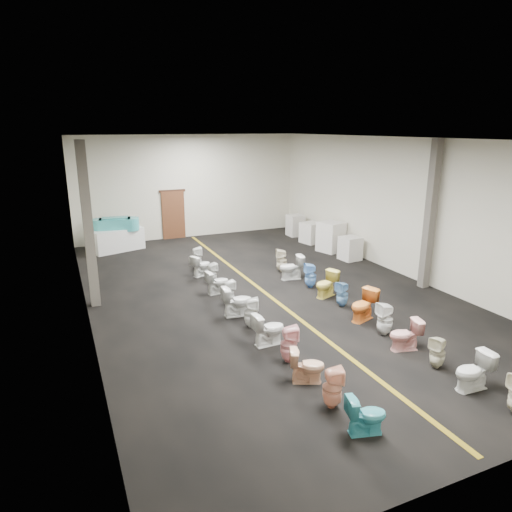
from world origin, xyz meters
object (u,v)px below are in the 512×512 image
object	(u,v)px
toilet_left_9	(212,274)
toilet_right_9	(291,267)
toilet_right_3	(405,335)
toilet_right_5	(363,305)
appliance_crate_d	(295,225)
toilet_left_0	(366,415)
toilet_right_1	(473,371)
toilet_left_5	(251,313)
toilet_left_4	(268,329)
bathtub	(115,224)
toilet_right_10	(282,261)
toilet_right_7	(326,284)
toilet_left_8	(217,282)
toilet_left_2	(307,366)
appliance_crate_c	(311,233)
toilet_left_1	(332,388)
toilet_right_2	(437,352)
display_table	(117,239)
appliance_crate_b	(331,237)
toilet_right_4	(385,319)
toilet_left_7	(229,292)
toilet_left_11	(197,258)
toilet_left_10	(201,265)
appliance_crate_a	(350,248)
toilet_right_6	(342,294)
toilet_left_6	(237,301)
toilet_left_3	(289,344)
toilet_right_8	(311,275)

from	to	relation	value
toilet_left_9	toilet_right_9	distance (m)	2.60
toilet_right_3	toilet_right_5	distance (m)	1.72
appliance_crate_d	toilet_right_5	xyz separation A→B (m)	(-2.93, -9.08, -0.07)
toilet_left_0	toilet_right_1	bearing A→B (deg)	-69.98
toilet_left_5	toilet_left_4	bearing A→B (deg)	-160.85
toilet_left_4	appliance_crate_d	bearing A→B (deg)	-34.30
bathtub	toilet_right_10	distance (m)	7.13
appliance_crate_d	toilet_right_7	distance (m)	7.81
toilet_left_4	toilet_left_8	size ratio (longest dim) A/B	1.09
toilet_left_2	appliance_crate_c	bearing A→B (deg)	-7.00
toilet_left_1	toilet_right_2	world-z (taller)	toilet_left_1
toilet_right_1	display_table	bearing A→B (deg)	-157.11
appliance_crate_b	toilet_right_4	distance (m)	7.64
toilet_left_7	toilet_left_11	xyz separation A→B (m)	(0.14, 3.61, 0.04)
toilet_right_3	toilet_right_9	bearing A→B (deg)	-166.98
toilet_left_10	toilet_left_9	bearing A→B (deg)	159.22
toilet_right_1	toilet_right_2	world-z (taller)	toilet_right_1
toilet_left_4	toilet_left_11	xyz separation A→B (m)	(0.17, 6.28, -0.00)
display_table	toilet_left_5	xyz separation A→B (m)	(2.08, -8.95, -0.06)
toilet_left_4	toilet_right_10	size ratio (longest dim) A/B	0.95
appliance_crate_a	toilet_left_9	xyz separation A→B (m)	(-5.61, -0.56, -0.09)
toilet_left_8	toilet_left_2	bearing A→B (deg)	173.64
toilet_left_7	toilet_left_10	distance (m)	2.78
toilet_right_6	toilet_right_10	distance (m)	3.47
bathtub	toilet_right_1	size ratio (longest dim) A/B	2.45
toilet_left_2	toilet_right_6	size ratio (longest dim) A/B	0.96
appliance_crate_a	toilet_right_10	size ratio (longest dim) A/B	1.08
toilet_left_0	toilet_right_5	xyz separation A→B (m)	(2.70, 3.74, 0.07)
toilet_right_7	toilet_right_5	bearing A→B (deg)	-21.56
toilet_left_11	toilet_right_1	size ratio (longest dim) A/B	1.02
toilet_left_5	toilet_left_9	world-z (taller)	toilet_left_5
toilet_right_1	toilet_left_7	bearing A→B (deg)	-152.50
appliance_crate_a	toilet_right_6	world-z (taller)	appliance_crate_a
toilet_right_7	toilet_right_10	world-z (taller)	toilet_right_10
appliance_crate_c	toilet_right_5	world-z (taller)	appliance_crate_c
appliance_crate_a	toilet_left_7	world-z (taller)	appliance_crate_a
toilet_left_11	appliance_crate_b	bearing A→B (deg)	-83.40
toilet_left_6	toilet_left_7	xyz separation A→B (m)	(0.08, 0.83, -0.06)
toilet_left_0	toilet_left_3	distance (m)	2.59
toilet_right_5	toilet_left_6	bearing A→B (deg)	-138.48
bathtub	toilet_right_7	bearing A→B (deg)	-49.36
bathtub	appliance_crate_c	bearing A→B (deg)	-6.22
appliance_crate_d	toilet_left_11	xyz separation A→B (m)	(-5.57, -3.05, -0.09)
toilet_right_6	toilet_right_3	bearing A→B (deg)	-17.96
display_table	toilet_right_9	distance (m)	7.69
toilet_left_6	toilet_left_10	size ratio (longest dim) A/B	1.13
appliance_crate_c	toilet_right_8	world-z (taller)	appliance_crate_c
toilet_left_10	appliance_crate_c	bearing A→B (deg)	-90.73
toilet_left_2	toilet_right_2	world-z (taller)	toilet_right_2
toilet_left_3	toilet_right_6	size ratio (longest dim) A/B	1.13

